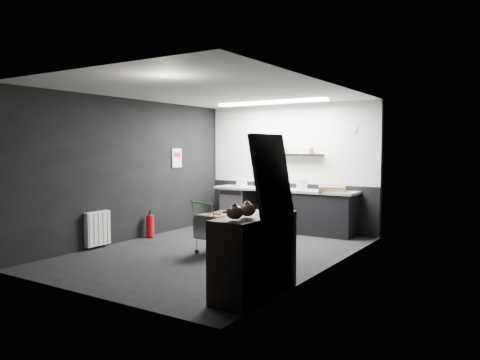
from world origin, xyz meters
The scene contains 22 objects.
floor centered at (0.00, 0.00, 0.00)m, with size 5.50×5.50×0.00m, color black.
ceiling centered at (0.00, 0.00, 2.70)m, with size 5.50×5.50×0.00m, color silver.
wall_back centered at (0.00, 2.75, 1.35)m, with size 5.50×5.50×0.00m, color black.
wall_front centered at (0.00, -2.75, 1.35)m, with size 5.50×5.50×0.00m, color black.
wall_left centered at (-2.00, 0.00, 1.35)m, with size 5.50×5.50×0.00m, color black.
wall_right centered at (2.00, 0.00, 1.35)m, with size 5.50×5.50×0.00m, color black.
kitchen_wall_panel centered at (0.00, 2.73, 1.85)m, with size 3.95×0.02×1.70m, color silver.
dado_panel centered at (0.00, 2.73, 0.50)m, with size 3.95×0.02×1.00m, color black.
floating_shelf centered at (0.20, 2.62, 1.62)m, with size 1.20×0.22×0.04m, color black.
wall_clock centered at (1.40, 2.72, 2.15)m, with size 0.20×0.20×0.03m, color white.
poster centered at (-1.98, 1.30, 1.55)m, with size 0.02×0.30×0.40m, color white.
poster_red_band centered at (-1.98, 1.30, 1.62)m, with size 0.01×0.22×0.10m, color red.
radiator centered at (-1.94, -0.90, 0.35)m, with size 0.10×0.50×0.60m, color white.
ceiling_strip centered at (0.00, 1.85, 2.67)m, with size 2.40×0.20×0.04m, color white.
prep_counter centered at (0.14, 2.42, 0.46)m, with size 3.20×0.61×0.90m.
person centered at (-0.07, 1.97, 0.84)m, with size 0.62×0.40×1.69m, color beige.
shopping_cart centered at (0.03, 0.01, 0.42)m, with size 0.56×0.86×0.89m.
sideboard centered at (1.75, -1.63, 0.61)m, with size 0.55×1.29×1.93m.
fire_extinguisher centered at (-1.85, 0.32, 0.25)m, with size 0.16×0.16×0.52m.
cardboard_box centered at (1.12, 2.37, 0.95)m, with size 0.52×0.40×0.10m, color #998251.
pink_tub centered at (0.44, 2.42, 1.01)m, with size 0.22×0.22×0.22m, color silver.
white_container centered at (-1.01, 2.37, 0.99)m, with size 0.20×0.16×0.18m, color white.
Camera 1 is at (4.57, -6.40, 1.78)m, focal length 35.00 mm.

